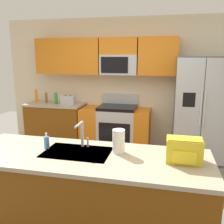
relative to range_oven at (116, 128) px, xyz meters
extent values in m
plane|color=#66605B|center=(0.19, -1.80, -0.44)|extent=(9.00, 9.00, 0.00)
cube|color=beige|center=(0.19, 0.35, 0.86)|extent=(5.20, 0.10, 2.60)
cube|color=orange|center=(-1.31, 0.14, 1.41)|extent=(0.70, 0.32, 0.70)
cube|color=orange|center=(-0.65, 0.14, 1.41)|extent=(0.61, 0.32, 0.70)
cube|color=orange|center=(0.78, 0.14, 1.41)|extent=(0.73, 0.32, 0.70)
cube|color=#B7BABF|center=(0.04, 0.14, 1.25)|extent=(0.72, 0.32, 0.38)
cube|color=black|center=(-0.02, -0.03, 1.25)|extent=(0.52, 0.01, 0.30)
cube|color=orange|center=(0.04, 0.14, 1.60)|extent=(0.72, 0.32, 0.32)
cube|color=brown|center=(-1.28, 0.00, -0.01)|extent=(1.15, 0.60, 0.86)
cube|color=tan|center=(-1.28, 0.00, 0.44)|extent=(1.18, 0.63, 0.04)
cube|color=#B7BABF|center=(0.04, 0.00, -0.02)|extent=(0.72, 0.60, 0.84)
cube|color=black|center=(0.04, -0.31, 0.01)|extent=(0.60, 0.01, 0.36)
cube|color=black|center=(0.04, 0.00, 0.43)|extent=(0.72, 0.60, 0.06)
cube|color=#B7BABF|center=(0.04, 0.27, 0.56)|extent=(0.72, 0.06, 0.20)
cube|color=orange|center=(-0.50, 0.00, -0.02)|extent=(0.36, 0.60, 0.84)
cube|color=orange|center=(0.54, 0.00, -0.02)|extent=(0.28, 0.60, 0.84)
cube|color=#4C4F54|center=(1.56, -0.05, 0.48)|extent=(0.90, 0.70, 1.85)
cube|color=#B7BABF|center=(1.34, -0.42, 0.48)|extent=(0.44, 0.04, 1.81)
cube|color=#B7BABF|center=(1.79, -0.42, 0.48)|extent=(0.44, 0.04, 1.81)
cylinder|color=silver|center=(1.53, -0.45, 0.57)|extent=(0.02, 0.02, 0.60)
cylinder|color=silver|center=(1.59, -0.45, 0.57)|extent=(0.02, 0.02, 0.60)
cube|color=black|center=(1.34, -0.44, 0.70)|extent=(0.20, 0.00, 0.24)
cube|color=brown|center=(0.22, -2.49, -0.01)|extent=(2.43, 0.82, 0.86)
cube|color=tan|center=(0.22, -2.49, 0.44)|extent=(2.47, 0.86, 0.04)
cube|color=#B7BABF|center=(0.12, -2.44, 0.44)|extent=(0.68, 0.44, 0.03)
cube|color=#B7BABF|center=(-0.97, -0.05, 0.55)|extent=(0.28, 0.16, 0.18)
cube|color=black|center=(-1.02, -0.05, 0.63)|extent=(0.03, 0.11, 0.01)
cube|color=black|center=(-0.92, -0.05, 0.63)|extent=(0.03, 0.11, 0.01)
cylinder|color=brown|center=(-1.48, 0.00, 0.57)|extent=(0.05, 0.05, 0.22)
cylinder|color=orange|center=(-1.71, 0.02, 0.59)|extent=(0.06, 0.06, 0.27)
cylinder|color=green|center=(-1.23, -0.06, 0.57)|extent=(0.06, 0.06, 0.23)
cylinder|color=#B7BABF|center=(0.12, -2.27, 0.60)|extent=(0.03, 0.03, 0.28)
cylinder|color=#B7BABF|center=(0.12, -2.37, 0.73)|extent=(0.02, 0.20, 0.02)
cylinder|color=#B7BABF|center=(0.18, -2.27, 0.51)|extent=(0.02, 0.02, 0.10)
cylinder|color=#4C8CD8|center=(-0.23, -2.42, 0.52)|extent=(0.06, 0.06, 0.13)
cylinder|color=white|center=(-0.23, -2.42, 0.61)|extent=(0.02, 0.02, 0.04)
cylinder|color=white|center=(0.53, -2.36, 0.58)|extent=(0.12, 0.12, 0.24)
cube|color=yellow|center=(1.16, -2.44, 0.57)|extent=(0.32, 0.20, 0.22)
cube|color=gold|center=(1.16, -2.46, 0.67)|extent=(0.30, 0.14, 0.03)
cube|color=yellow|center=(1.16, -2.55, 0.54)|extent=(0.20, 0.03, 0.11)
camera|label=1|loc=(0.99, -4.68, 1.41)|focal=39.90mm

